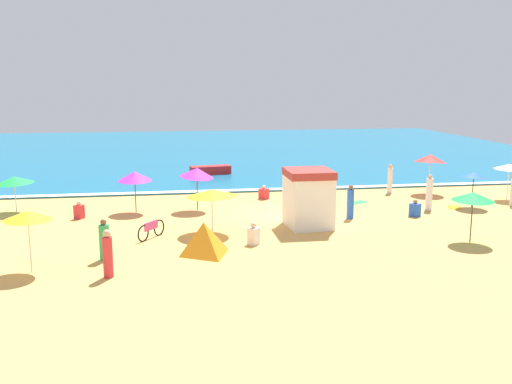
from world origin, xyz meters
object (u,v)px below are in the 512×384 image
(lifeguard_cabana, at_px, (308,198))
(beach_umbrella_8, at_px, (28,216))
(beach_umbrella_7, at_px, (430,159))
(beachgoer_10, at_px, (415,209))
(beach_tent, at_px, (204,238))
(beachgoer_12, at_px, (79,211))
(beach_umbrella_0, at_px, (14,180))
(beachgoer_2, at_px, (390,179))
(beach_umbrella_2, at_px, (473,196))
(beach_umbrella_3, at_px, (474,175))
(beachgoer_0, at_px, (104,241))
(beach_umbrella_9, at_px, (197,172))
(small_boat_0, at_px, (210,170))
(parked_bicycle, at_px, (151,229))
(beach_umbrella_4, at_px, (135,176))
(beachgoer_11, at_px, (350,203))
(beachgoer_9, at_px, (264,193))
(beachgoer_7, at_px, (253,235))
(beachgoer_5, at_px, (429,193))
(beachgoer_4, at_px, (295,184))
(beach_umbrella_5, at_px, (212,193))
(beachgoer_6, at_px, (108,255))
(beachgoer_8, at_px, (294,189))
(beach_umbrella_1, at_px, (509,167))

(lifeguard_cabana, xyz_separation_m, beach_umbrella_8, (-11.12, -4.67, 0.66))
(beach_umbrella_7, bearing_deg, beachgoer_10, -121.36)
(beach_tent, height_order, beachgoer_12, beach_tent)
(beach_umbrella_0, xyz_separation_m, beachgoer_10, (19.77, -3.98, -1.32))
(beachgoer_2, bearing_deg, beach_umbrella_2, -94.00)
(beach_umbrella_3, height_order, beachgoer_0, beach_umbrella_3)
(beach_umbrella_0, bearing_deg, beachgoer_10, -11.37)
(beach_umbrella_9, distance_m, small_boat_0, 11.37)
(beachgoer_0, bearing_deg, parked_bicycle, 59.41)
(beach_umbrella_4, relative_size, beachgoer_11, 1.29)
(beach_umbrella_2, bearing_deg, beach_umbrella_3, 60.11)
(beach_umbrella_4, height_order, small_boat_0, beach_umbrella_4)
(beachgoer_9, bearing_deg, small_boat_0, 105.01)
(beach_umbrella_8, relative_size, beachgoer_7, 2.35)
(beachgoer_0, distance_m, beachgoer_7, 5.93)
(beach_umbrella_3, bearing_deg, beachgoer_5, -174.16)
(beach_umbrella_7, bearing_deg, beachgoer_12, -170.15)
(beach_umbrella_3, xyz_separation_m, beachgoer_0, (-18.37, -6.39, -1.01))
(beach_umbrella_3, bearing_deg, beachgoer_0, -160.82)
(beach_umbrella_0, relative_size, beachgoer_11, 1.49)
(beach_tent, relative_size, beachgoer_4, 1.43)
(beach_umbrella_3, bearing_deg, beachgoer_7, -157.45)
(beach_umbrella_3, relative_size, small_boat_0, 0.77)
(beach_umbrella_9, xyz_separation_m, beachgoer_7, (1.92, -6.76, -1.57))
(beachgoer_2, distance_m, beachgoer_5, 4.66)
(beach_umbrella_5, xyz_separation_m, beachgoer_5, (11.51, 2.89, -0.92))
(lifeguard_cabana, distance_m, beach_umbrella_9, 6.49)
(beach_umbrella_9, bearing_deg, beachgoer_6, -109.64)
(beach_umbrella_5, height_order, beachgoer_7, beach_umbrella_5)
(beach_tent, distance_m, beachgoer_7, 2.30)
(beachgoer_2, height_order, beachgoer_10, beachgoer_2)
(beach_umbrella_0, bearing_deg, beachgoer_8, -2.77)
(beach_umbrella_0, distance_m, beachgoer_5, 21.29)
(beachgoer_0, distance_m, beachgoer_4, 14.30)
(beachgoer_4, relative_size, beachgoer_12, 1.79)
(beach_umbrella_5, bearing_deg, beach_umbrella_9, 94.87)
(beach_umbrella_5, bearing_deg, beach_umbrella_4, 127.12)
(beach_umbrella_2, bearing_deg, lifeguard_cabana, 150.08)
(beach_umbrella_4, distance_m, parked_bicycle, 5.42)
(beachgoer_11, relative_size, small_boat_0, 0.56)
(beach_umbrella_1, bearing_deg, beach_umbrella_7, 147.05)
(beachgoer_0, bearing_deg, beachgoer_8, 41.86)
(beach_umbrella_2, height_order, beachgoer_0, beach_umbrella_2)
(beach_umbrella_2, height_order, beachgoer_10, beach_umbrella_2)
(beachgoer_2, relative_size, beachgoer_7, 1.87)
(beach_umbrella_9, distance_m, beachgoer_8, 5.31)
(beachgoer_0, bearing_deg, beachgoer_11, 23.76)
(beach_umbrella_2, bearing_deg, beach_umbrella_1, 49.73)
(beach_umbrella_7, xyz_separation_m, beachgoer_0, (-17.81, -10.34, -1.38))
(beach_umbrella_5, xyz_separation_m, beachgoer_10, (10.19, 1.62, -1.44))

